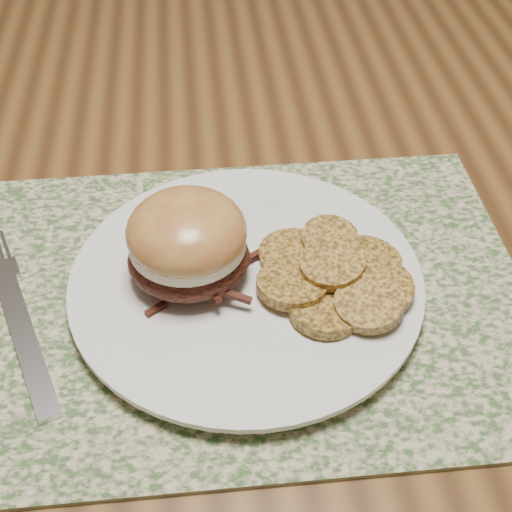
{
  "coord_description": "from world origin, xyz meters",
  "views": [
    {
      "loc": [
        -0.19,
        -0.6,
        1.17
      ],
      "look_at": [
        -0.15,
        -0.21,
        0.79
      ],
      "focal_mm": 50.0,
      "sensor_mm": 36.0,
      "label": 1
    }
  ],
  "objects": [
    {
      "name": "pork_sandwich",
      "position": [
        -0.2,
        -0.2,
        0.8
      ],
      "size": [
        0.09,
        0.09,
        0.07
      ],
      "rotation": [
        0.0,
        0.0,
        0.0
      ],
      "color": "black",
      "rests_on": "dinner_plate"
    },
    {
      "name": "roasted_potatoes",
      "position": [
        -0.09,
        -0.22,
        0.78
      ],
      "size": [
        0.14,
        0.14,
        0.03
      ],
      "color": "#A37830",
      "rests_on": "dinner_plate"
    },
    {
      "name": "placemat",
      "position": [
        -0.16,
        -0.21,
        0.75
      ],
      "size": [
        0.45,
        0.33,
        0.0
      ],
      "primitive_type": "cube",
      "color": "#3B582D",
      "rests_on": "dining_table"
    },
    {
      "name": "ground",
      "position": [
        0.0,
        0.0,
        0.0
      ],
      "size": [
        3.5,
        3.5,
        0.0
      ],
      "primitive_type": "plane",
      "color": "brown",
      "rests_on": "ground"
    },
    {
      "name": "dinner_plate",
      "position": [
        -0.16,
        -0.21,
        0.76
      ],
      "size": [
        0.26,
        0.26,
        0.02
      ],
      "primitive_type": "cylinder",
      "color": "silver",
      "rests_on": "placemat"
    },
    {
      "name": "fork",
      "position": [
        -0.33,
        -0.22,
        0.76
      ],
      "size": [
        0.09,
        0.2,
        0.0
      ],
      "rotation": [
        0.0,
        0.0,
        0.35
      ],
      "color": "silver",
      "rests_on": "placemat"
    },
    {
      "name": "dining_table",
      "position": [
        0.0,
        0.0,
        0.67
      ],
      "size": [
        1.5,
        0.9,
        0.75
      ],
      "color": "brown",
      "rests_on": "ground"
    }
  ]
}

